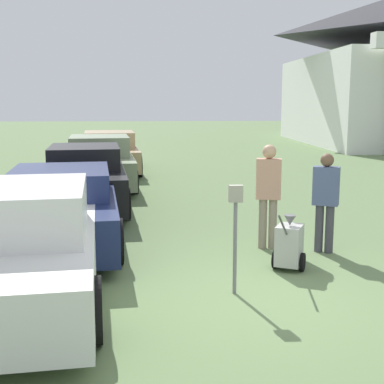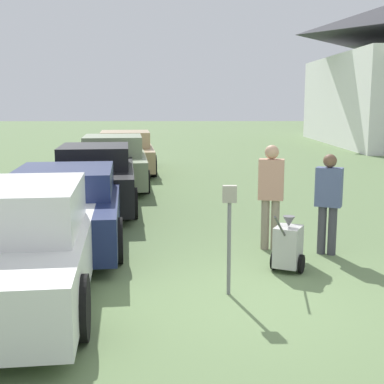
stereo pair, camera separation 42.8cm
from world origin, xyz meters
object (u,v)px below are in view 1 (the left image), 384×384
(parking_meter, at_px, (235,219))
(person_worker, at_px, (268,190))
(parked_car_white, at_px, (24,246))
(parked_car_black, at_px, (86,179))
(parked_car_tan, at_px, (109,153))
(equipment_cart, at_px, (289,245))
(person_supervisor, at_px, (326,197))
(parked_car_sage, at_px, (100,163))
(parked_car_navy, at_px, (62,207))

(parking_meter, bearing_deg, person_worker, 67.75)
(parked_car_white, relative_size, parked_car_black, 1.00)
(parked_car_tan, bearing_deg, equipment_cart, -78.38)
(parked_car_white, distance_m, person_supervisor, 4.87)
(equipment_cart, bearing_deg, person_supervisor, 73.22)
(person_worker, bearing_deg, parked_car_tan, -57.80)
(parked_car_black, relative_size, person_supervisor, 2.98)
(parked_car_tan, height_order, parking_meter, parking_meter)
(person_supervisor, bearing_deg, parked_car_sage, -33.90)
(parked_car_navy, distance_m, parked_car_tan, 9.58)
(parked_car_black, distance_m, person_worker, 5.24)
(parking_meter, bearing_deg, equipment_cart, 44.71)
(parked_car_navy, height_order, parked_car_tan, parked_car_tan)
(parked_car_black, distance_m, equipment_cart, 6.21)
(parked_car_sage, relative_size, person_supervisor, 2.99)
(parked_car_navy, height_order, equipment_cart, parked_car_navy)
(parked_car_sage, distance_m, parked_car_tan, 3.21)
(parked_car_navy, bearing_deg, parked_car_tan, 83.77)
(parking_meter, bearing_deg, person_supervisor, 46.11)
(parked_car_black, bearing_deg, person_worker, -52.78)
(parked_car_black, bearing_deg, person_supervisor, -48.56)
(equipment_cart, bearing_deg, parking_meter, -109.73)
(parked_car_navy, xyz_separation_m, equipment_cart, (3.68, -1.83, -0.26))
(parked_car_white, height_order, parked_car_black, parked_car_white)
(parked_car_navy, relative_size, equipment_cart, 5.09)
(parked_car_black, xyz_separation_m, parked_car_sage, (0.00, 3.21, -0.01))
(parked_car_white, distance_m, parked_car_tan, 12.36)
(parking_meter, bearing_deg, parked_car_white, -179.96)
(parked_car_navy, distance_m, parking_meter, 3.90)
(parked_car_black, height_order, parked_car_tan, parked_car_black)
(parked_car_black, relative_size, parked_car_sage, 1.00)
(parked_car_white, xyz_separation_m, parked_car_black, (-0.00, 5.95, 0.00))
(parked_car_white, bearing_deg, equipment_cart, 8.31)
(parked_car_black, bearing_deg, parked_car_white, -96.22)
(parked_car_navy, bearing_deg, person_worker, -16.17)
(parked_car_white, bearing_deg, person_worker, 24.68)
(parked_car_white, distance_m, person_worker, 4.20)
(parked_car_tan, distance_m, equipment_cart, 11.99)
(person_supervisor, bearing_deg, parked_car_black, -17.84)
(parked_car_sage, height_order, equipment_cart, parked_car_sage)
(parked_car_tan, relative_size, equipment_cart, 4.99)
(parked_car_white, height_order, parked_car_sage, parked_car_sage)
(parking_meter, distance_m, person_worker, 2.32)
(parked_car_white, distance_m, parking_meter, 2.73)
(parked_car_sage, height_order, person_worker, person_worker)
(person_supervisor, distance_m, equipment_cart, 1.34)
(equipment_cart, bearing_deg, person_worker, 119.43)
(parked_car_white, xyz_separation_m, parked_car_sage, (-0.00, 9.15, -0.00))
(parked_car_tan, relative_size, parking_meter, 3.42)
(parked_car_black, distance_m, person_supervisor, 6.08)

